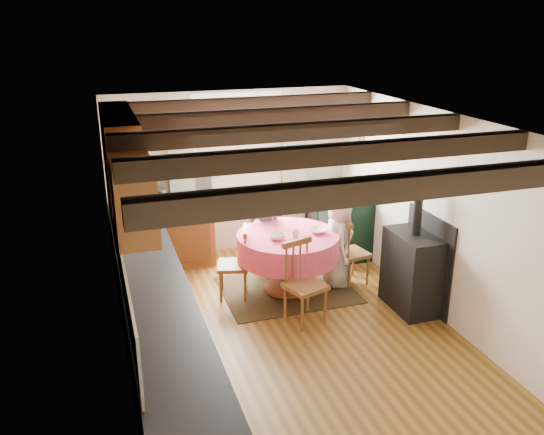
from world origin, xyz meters
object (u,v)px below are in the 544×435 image
object	(u,v)px
aga_range	(339,223)
cast_iron_stove	(414,251)
chair_near	(306,283)
child_right	(339,241)
chair_left	(233,263)
child_far	(265,232)
chair_right	(352,251)
cup	(296,234)
dining_table	(288,263)

from	to	relation	value
aga_range	cast_iron_stove	size ratio (longest dim) A/B	0.68
chair_near	child_right	size ratio (longest dim) A/B	0.79
chair_left	child_far	xyz separation A→B (m)	(0.60, 0.54, 0.15)
chair_right	cup	world-z (taller)	chair_right
cup	aga_range	bearing A→B (deg)	45.01
aga_range	child_right	world-z (taller)	child_right
child_right	child_far	bearing A→B (deg)	71.18
chair_left	aga_range	world-z (taller)	aga_range
chair_left	cup	bearing A→B (deg)	92.14
chair_left	child_far	bearing A→B (deg)	148.09
chair_near	aga_range	bearing A→B (deg)	37.89
child_right	aga_range	bearing A→B (deg)	-6.24
dining_table	cast_iron_stove	world-z (taller)	cast_iron_stove
dining_table	aga_range	xyz separation A→B (m)	(1.16, 0.97, 0.08)
dining_table	child_far	world-z (taller)	child_far
dining_table	child_far	xyz separation A→B (m)	(-0.11, 0.60, 0.22)
chair_left	chair_right	size ratio (longest dim) A/B	1.01
dining_table	cast_iron_stove	size ratio (longest dim) A/B	0.86
chair_near	aga_range	xyz separation A→B (m)	(1.23, 1.78, -0.02)
chair_near	child_far	xyz separation A→B (m)	(-0.04, 1.41, 0.12)
chair_right	chair_near	bearing A→B (deg)	118.40
chair_right	aga_range	size ratio (longest dim) A/B	0.90
chair_right	cast_iron_stove	xyz separation A→B (m)	(0.38, -0.85, 0.29)
chair_left	aga_range	bearing A→B (deg)	132.03
cast_iron_stove	child_right	xyz separation A→B (m)	(-0.56, 0.89, -0.13)
cast_iron_stove	chair_near	bearing A→B (deg)	176.08
aga_range	dining_table	bearing A→B (deg)	-139.93
chair_right	child_right	world-z (taller)	child_right
aga_range	cast_iron_stove	distance (m)	1.90
aga_range	chair_left	bearing A→B (deg)	-153.88
chair_right	aga_range	world-z (taller)	aga_range
chair_right	dining_table	bearing A→B (deg)	76.63
chair_near	chair_right	bearing A→B (deg)	21.09
chair_right	child_right	distance (m)	0.24
child_right	cup	distance (m)	0.69
dining_table	chair_right	bearing A→B (deg)	-3.10
aga_range	cup	distance (m)	1.60
dining_table	chair_left	size ratio (longest dim) A/B	1.40
chair_near	dining_table	bearing A→B (deg)	67.46
child_right	cup	world-z (taller)	child_right
chair_left	aga_range	distance (m)	2.08
dining_table	chair_left	xyz separation A→B (m)	(-0.71, 0.06, 0.07)
cup	child_far	bearing A→B (deg)	102.63
cast_iron_stove	cup	bearing A→B (deg)	147.46
chair_right	cast_iron_stove	world-z (taller)	cast_iron_stove
chair_near	cup	distance (m)	0.77
chair_near	child_right	bearing A→B (deg)	28.28
chair_near	child_far	size ratio (longest dim) A/B	0.80
chair_right	child_far	xyz separation A→B (m)	(-0.99, 0.65, 0.15)
chair_near	child_right	world-z (taller)	child_right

